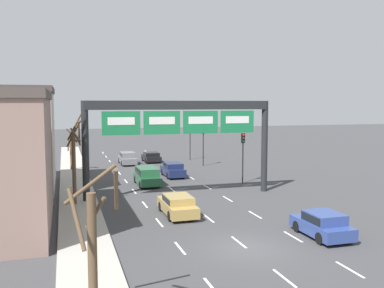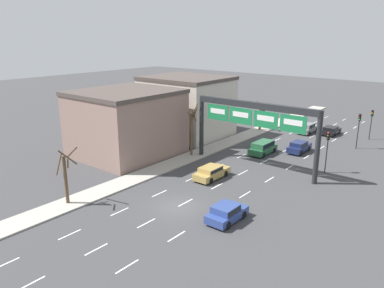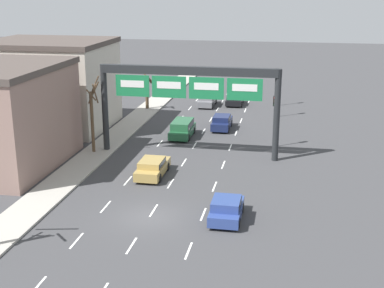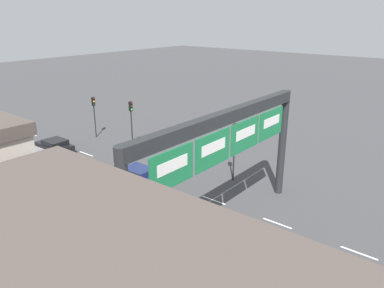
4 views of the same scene
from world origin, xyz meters
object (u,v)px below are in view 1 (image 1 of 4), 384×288
object	(u,v)px
car_grey	(127,158)
suv_green	(147,175)
traffic_light_mid_block	(203,138)
traffic_light_far_end	(190,136)
tree_bare_third	(93,245)
car_gold	(178,204)
tree_bare_closest	(72,149)
sign_gantry	(181,123)
car_black	(151,157)
car_blue	(323,224)
tree_bare_second	(74,159)
traffic_light_near_gantry	(243,148)
car_navy	(173,169)

from	to	relation	value
car_grey	suv_green	distance (m)	13.99
car_grey	traffic_light_mid_block	bearing A→B (deg)	-25.25
traffic_light_far_end	tree_bare_third	bearing A→B (deg)	-110.69
car_gold	tree_bare_closest	world-z (taller)	tree_bare_closest
sign_gantry	car_black	distance (m)	21.58
sign_gantry	car_gold	bearing A→B (deg)	-107.34
car_gold	car_blue	xyz separation A→B (m)	(6.58, -6.91, 0.03)
sign_gantry	tree_bare_second	world-z (taller)	sign_gantry
traffic_light_near_gantry	traffic_light_far_end	bearing A→B (deg)	89.76
car_grey	tree_bare_second	bearing A→B (deg)	-108.29
sign_gantry	car_navy	distance (m)	10.69
car_navy	traffic_light_far_end	world-z (taller)	traffic_light_far_end
car_grey	car_black	bearing A→B (deg)	20.92
sign_gantry	car_grey	world-z (taller)	sign_gantry
car_gold	tree_bare_second	size ratio (longest dim) A/B	0.68
car_black	tree_bare_second	bearing A→B (deg)	-114.75
sign_gantry	car_blue	world-z (taller)	sign_gantry
traffic_light_near_gantry	car_blue	bearing A→B (deg)	-97.82
car_black	car_grey	size ratio (longest dim) A/B	0.87
tree_bare_closest	tree_bare_third	size ratio (longest dim) A/B	0.86
sign_gantry	tree_bare_second	bearing A→B (deg)	-174.43
traffic_light_far_end	traffic_light_near_gantry	bearing A→B (deg)	-90.24
car_black	car_blue	xyz separation A→B (m)	(3.09, -33.33, 0.08)
sign_gantry	car_gold	distance (m)	7.79
tree_bare_third	traffic_light_near_gantry	bearing A→B (deg)	56.23
car_grey	car_blue	world-z (taller)	car_grey
car_blue	suv_green	bearing A→B (deg)	109.84
suv_green	tree_bare_closest	bearing A→B (deg)	120.80
car_grey	tree_bare_closest	size ratio (longest dim) A/B	1.00
car_blue	tree_bare_closest	distance (m)	31.66
suv_green	traffic_light_far_end	size ratio (longest dim) A/B	1.04
tree_bare_third	car_gold	bearing A→B (deg)	64.43
suv_green	car_navy	bearing A→B (deg)	46.82
car_black	suv_green	size ratio (longest dim) A/B	0.88
traffic_light_near_gantry	traffic_light_mid_block	bearing A→B (deg)	90.19
traffic_light_near_gantry	car_navy	bearing A→B (deg)	135.23
car_black	car_navy	bearing A→B (deg)	-90.34
traffic_light_near_gantry	car_gold	bearing A→B (deg)	-133.14
traffic_light_mid_block	car_black	bearing A→B (deg)	135.20
car_black	car_grey	world-z (taller)	car_grey
sign_gantry	car_blue	bearing A→B (deg)	-68.74
traffic_light_far_end	tree_bare_closest	size ratio (longest dim) A/B	0.95
traffic_light_near_gantry	tree_bare_second	world-z (taller)	tree_bare_second
suv_green	tree_bare_third	size ratio (longest dim) A/B	0.85
sign_gantry	car_blue	size ratio (longest dim) A/B	3.93
tree_bare_second	tree_bare_third	distance (m)	18.06
sign_gantry	traffic_light_mid_block	xyz separation A→B (m)	(7.05, 15.60, -2.52)
car_black	suv_green	distance (m)	15.61
car_grey	sign_gantry	bearing A→B (deg)	-85.69
car_black	traffic_light_mid_block	bearing A→B (deg)	-44.80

